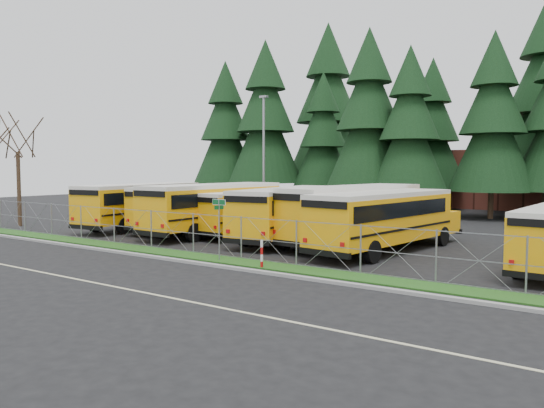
{
  "coord_description": "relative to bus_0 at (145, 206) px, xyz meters",
  "views": [
    {
      "loc": [
        13.99,
        -20.03,
        4.25
      ],
      "look_at": [
        -2.76,
        4.0,
        2.2
      ],
      "focal_mm": 35.0,
      "sensor_mm": 36.0,
      "label": 1
    }
  ],
  "objects": [
    {
      "name": "light_standard",
      "position": [
        2.55,
        10.73,
        3.96
      ],
      "size": [
        0.7,
        0.35,
        10.14
      ],
      "color": "gray",
      "rests_on": "ground"
    },
    {
      "name": "bus_4",
      "position": [
        11.83,
        0.57,
        -0.02
      ],
      "size": [
        4.31,
        11.9,
        3.05
      ],
      "primitive_type": null,
      "rotation": [
        0.0,
        0.0,
        0.14
      ],
      "color": "#FBA007",
      "rests_on": "ground"
    },
    {
      "name": "bus_0",
      "position": [
        0.0,
        0.0,
        0.0
      ],
      "size": [
        4.15,
        12.0,
        3.08
      ],
      "primitive_type": null,
      "rotation": [
        0.0,
        0.0,
        0.12
      ],
      "color": "#FBA007",
      "rests_on": "ground"
    },
    {
      "name": "bus_2",
      "position": [
        6.55,
        0.26,
        0.05
      ],
      "size": [
        3.2,
        12.24,
        3.19
      ],
      "primitive_type": null,
      "rotation": [
        0.0,
        0.0,
        -0.03
      ],
      "color": "#FBA007",
      "rests_on": "ground"
    },
    {
      "name": "chainlink_fence",
      "position": [
        14.43,
        -6.16,
        -0.54
      ],
      "size": [
        44.0,
        0.1,
        2.0
      ],
      "primitive_type": null,
      "color": "gray",
      "rests_on": "ground"
    },
    {
      "name": "conifer_11",
      "position": [
        11.19,
        27.35,
        5.98
      ],
      "size": [
        6.8,
        6.8,
        15.05
      ],
      "primitive_type": null,
      "color": "black",
      "rests_on": "ground"
    },
    {
      "name": "conifer_4",
      "position": [
        12.31,
        18.12,
        5.67
      ],
      "size": [
        6.52,
        6.52,
        14.43
      ],
      "primitive_type": null,
      "color": "black",
      "rests_on": "ground"
    },
    {
      "name": "curb",
      "position": [
        14.43,
        -8.26,
        -1.48
      ],
      "size": [
        50.0,
        0.25,
        0.12
      ],
      "primitive_type": "cube",
      "color": "gray",
      "rests_on": "ground"
    },
    {
      "name": "conifer_10",
      "position": [
        -1.08,
        28.21,
        8.71
      ],
      "size": [
        9.27,
        9.27,
        20.5
      ],
      "primitive_type": null,
      "color": "black",
      "rests_on": "ground"
    },
    {
      "name": "bus_5",
      "position": [
        15.59,
        1.38,
        0.07
      ],
      "size": [
        4.39,
        12.56,
        3.22
      ],
      "primitive_type": null,
      "rotation": [
        0.0,
        0.0,
        -0.12
      ],
      "color": "#FBA007",
      "rests_on": "ground"
    },
    {
      "name": "bus_1",
      "position": [
        3.81,
        1.27,
        -0.04
      ],
      "size": [
        3.13,
        11.53,
        3.0
      ],
      "primitive_type": null,
      "rotation": [
        0.0,
        0.0,
        0.04
      ],
      "color": "#FBA007",
      "rests_on": "ground"
    },
    {
      "name": "bare_tree_1",
      "position": [
        -8.29,
        -4.38,
        2.28
      ],
      "size": [
        5.35,
        5.35,
        7.64
      ],
      "primitive_type": null,
      "color": "#301E15",
      "rests_on": "ground"
    },
    {
      "name": "grass_verge",
      "position": [
        14.43,
        -6.86,
        -1.51
      ],
      "size": [
        50.0,
        1.4,
        0.06
      ],
      "primitive_type": "cube",
      "color": "#1A4814",
      "rests_on": "ground"
    },
    {
      "name": "bus_3",
      "position": [
        8.83,
        1.72,
        -0.16
      ],
      "size": [
        3.45,
        10.71,
        2.76
      ],
      "primitive_type": null,
      "rotation": [
        0.0,
        0.0,
        -0.09
      ],
      "color": "#FBA007",
      "rests_on": "ground"
    },
    {
      "name": "conifer_1",
      "position": [
        -4.46,
        20.77,
        7.27
      ],
      "size": [
        7.97,
        7.97,
        17.63
      ],
      "primitive_type": null,
      "color": "black",
      "rests_on": "ground"
    },
    {
      "name": "conifer_2",
      "position": [
        1.52,
        22.57,
        5.43
      ],
      "size": [
        6.31,
        6.31,
        13.95
      ],
      "primitive_type": null,
      "color": "black",
      "rests_on": "ground"
    },
    {
      "name": "street_sign",
      "position": [
        12.88,
        -7.07,
        0.49
      ],
      "size": [
        0.84,
        0.55,
        2.81
      ],
      "color": "gray",
      "rests_on": "ground"
    },
    {
      "name": "conifer_0",
      "position": [
        -9.98,
        20.83,
        6.49
      ],
      "size": [
        7.26,
        7.26,
        16.06
      ],
      "primitive_type": null,
      "color": "black",
      "rests_on": "ground"
    },
    {
      "name": "striped_bollard",
      "position": [
        15.5,
        -7.41,
        -0.94
      ],
      "size": [
        0.11,
        0.11,
        1.2
      ],
      "primitive_type": "cylinder",
      "color": "#B20C0C",
      "rests_on": "ground"
    },
    {
      "name": "ground",
      "position": [
        14.43,
        -5.16,
        -1.54
      ],
      "size": [
        120.0,
        120.0,
        0.0
      ],
      "primitive_type": "plane",
      "color": "black",
      "rests_on": "ground"
    },
    {
      "name": "conifer_3",
      "position": [
        8.2,
        18.95,
        6.79
      ],
      "size": [
        7.54,
        7.54,
        16.67
      ],
      "primitive_type": null,
      "color": "black",
      "rests_on": "ground"
    },
    {
      "name": "conifer_5",
      "position": [
        18.33,
        20.84,
        6.13
      ],
      "size": [
        6.94,
        6.94,
        15.34
      ],
      "primitive_type": null,
      "color": "black",
      "rests_on": "ground"
    },
    {
      "name": "road_lane_line",
      "position": [
        14.43,
        -13.16,
        -1.54
      ],
      "size": [
        50.0,
        0.12,
        0.01
      ],
      "primitive_type": "cube",
      "color": "beige",
      "rests_on": "ground"
    },
    {
      "name": "bus_6",
      "position": [
        18.07,
        -0.23,
        -0.02
      ],
      "size": [
        4.21,
        11.83,
        3.03
      ],
      "primitive_type": null,
      "rotation": [
        0.0,
        0.0,
        -0.13
      ],
      "color": "#FBA007",
      "rests_on": "ground"
    }
  ]
}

